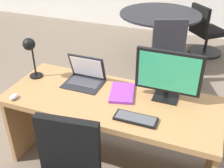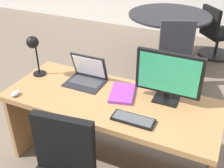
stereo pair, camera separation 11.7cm
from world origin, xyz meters
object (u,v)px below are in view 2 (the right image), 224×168
object	(u,v)px
laptop	(87,73)
meeting_table	(168,27)
book	(122,93)
desk	(112,114)
monitor	(169,75)
mouse	(16,94)
meeting_chair_far	(176,66)
keyboard	(133,119)
desk_lamp	(34,47)
meeting_chair_near	(216,37)

from	to	relation	value
laptop	meeting_table	size ratio (longest dim) A/B	0.27
laptop	book	distance (m)	0.39
desk	monitor	distance (m)	0.61
laptop	mouse	bearing A→B (deg)	-132.54
monitor	laptop	world-z (taller)	monitor
meeting_table	meeting_chair_far	xyz separation A→B (m)	(0.34, -0.82, -0.23)
monitor	laptop	bearing A→B (deg)	178.90
laptop	book	bearing A→B (deg)	-11.93
monitor	keyboard	xyz separation A→B (m)	(-0.15, -0.36, -0.22)
desk	book	distance (m)	0.22
desk_lamp	meeting_chair_near	size ratio (longest dim) A/B	0.46
meeting_table	desk	bearing A→B (deg)	-87.43
monitor	book	world-z (taller)	monitor
monitor	desk_lamp	bearing A→B (deg)	-175.69
keyboard	meeting_chair_near	xyz separation A→B (m)	(0.29, 3.11, -0.41)
desk	monitor	xyz separation A→B (m)	(0.42, 0.12, 0.43)
desk	meeting_table	world-z (taller)	meeting_table
desk	meeting_chair_far	distance (m)	1.50
desk	meeting_chair_near	distance (m)	2.94
meeting_chair_near	meeting_chair_far	size ratio (longest dim) A/B	0.90
book	meeting_chair_far	xyz separation A→B (m)	(0.17, 1.41, -0.38)
meeting_table	meeting_chair_near	size ratio (longest dim) A/B	1.45
monitor	book	xyz separation A→B (m)	(-0.36, -0.07, -0.22)
book	mouse	bearing A→B (deg)	-154.30
desk	monitor	size ratio (longest dim) A/B	3.40
desk	meeting_chair_near	xyz separation A→B (m)	(0.57, 2.88, -0.21)
desk	keyboard	size ratio (longest dim) A/B	5.56
desk_lamp	book	size ratio (longest dim) A/B	1.15
meeting_chair_far	laptop	bearing A→B (deg)	-112.13
desk	monitor	bearing A→B (deg)	16.12
meeting_table	desk_lamp	bearing A→B (deg)	-106.85
desk	mouse	size ratio (longest dim) A/B	20.21
mouse	desk	bearing A→B (deg)	24.14
desk_lamp	book	bearing A→B (deg)	1.72
meeting_chair_near	meeting_chair_far	bearing A→B (deg)	-103.44
keyboard	desk_lamp	xyz separation A→B (m)	(-1.06, 0.27, 0.27)
laptop	desk_lamp	distance (m)	0.53
laptop	meeting_chair_far	distance (m)	1.50
book	meeting_chair_near	xyz separation A→B (m)	(0.50, 2.82, -0.42)
desk	laptop	bearing A→B (deg)	156.25
desk	meeting_chair_far	size ratio (longest dim) A/B	1.89
monitor	meeting_chair_near	xyz separation A→B (m)	(0.15, 2.76, -0.64)
meeting_chair_near	mouse	bearing A→B (deg)	-112.17
mouse	desk_lamp	distance (m)	0.45
laptop	desk	bearing A→B (deg)	-23.75
desk	meeting_chair_far	bearing A→B (deg)	81.01
desk_lamp	meeting_chair_near	xyz separation A→B (m)	(1.36, 2.85, -0.69)
keyboard	meeting_chair_far	xyz separation A→B (m)	(-0.04, 1.71, -0.37)
meeting_chair_near	meeting_chair_far	world-z (taller)	meeting_chair_far
monitor	meeting_chair_far	size ratio (longest dim) A/B	0.56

